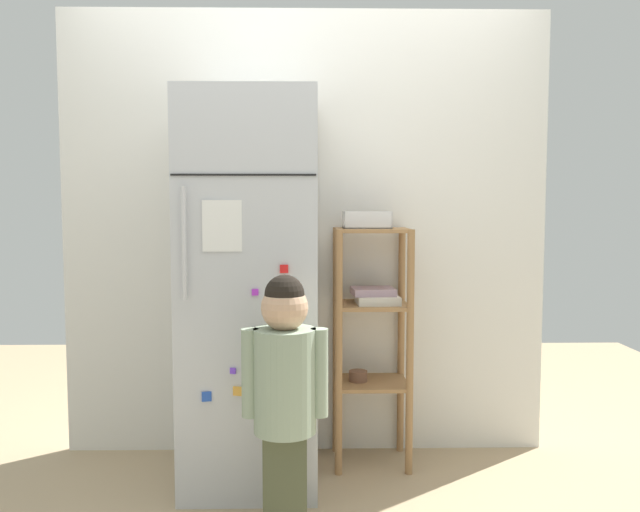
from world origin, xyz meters
The scene contains 6 objects.
ground_plane centered at (0.00, 0.00, 0.00)m, with size 6.00×6.00×0.00m, color tan.
kitchen_wall_back centered at (0.00, 0.38, 1.16)m, with size 2.55×0.03×2.33m, color silver.
refrigerator centered at (-0.25, 0.02, 0.91)m, with size 0.62×0.70×1.83m.
child_standing centered at (-0.08, -0.54, 0.64)m, with size 0.34×0.25×1.05m.
pantry_shelf_unit centered at (0.34, 0.19, 0.73)m, with size 0.38×0.33×1.20m.
fruit_bin centered at (0.31, 0.21, 1.24)m, with size 0.24×0.17×0.09m.
Camera 1 is at (0.02, -2.99, 1.31)m, focal length 35.74 mm.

